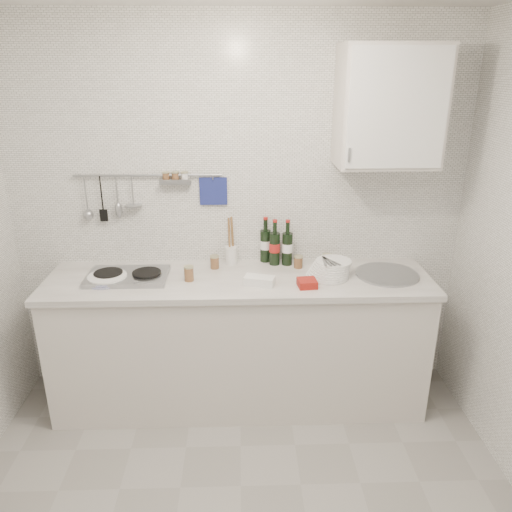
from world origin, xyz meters
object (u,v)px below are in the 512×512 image
at_px(plate_stack_sink, 330,269).
at_px(wall_cabinet, 389,107).
at_px(plate_stack_hob, 106,279).
at_px(utensil_crock, 231,253).
at_px(wine_bottles, 276,242).

bearing_deg(plate_stack_sink, wall_cabinet, 20.99).
height_order(wall_cabinet, plate_stack_hob, wall_cabinet).
height_order(plate_stack_sink, utensil_crock, utensil_crock).
bearing_deg(plate_stack_sink, wine_bottles, 144.60).
height_order(plate_stack_hob, wine_bottles, wine_bottles).
xyz_separation_m(plate_stack_hob, plate_stack_sink, (1.40, 0.04, 0.03)).
relative_size(plate_stack_hob, plate_stack_sink, 0.89).
height_order(plate_stack_hob, utensil_crock, utensil_crock).
bearing_deg(wall_cabinet, plate_stack_sink, -159.01).
xyz_separation_m(wall_cabinet, wine_bottles, (-0.65, 0.11, -0.87)).
distance_m(wall_cabinet, wine_bottles, 1.10).
relative_size(wall_cabinet, wine_bottles, 2.26).
bearing_deg(wall_cabinet, utensil_crock, 173.18).
height_order(wall_cabinet, plate_stack_sink, wall_cabinet).
height_order(wine_bottles, utensil_crock, utensil_crock).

